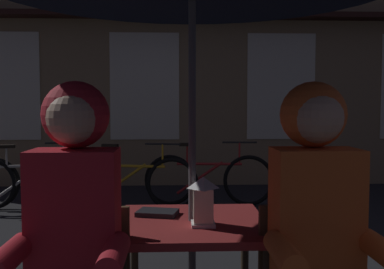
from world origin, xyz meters
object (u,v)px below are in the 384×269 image
bicycle_fourth (209,179)px  book (157,213)px  person_right_hooded (317,220)px  bicycle_second (31,181)px  bicycle_third (132,182)px  person_left_hooded (73,223)px  cafe_table (192,241)px  lantern (203,200)px

bicycle_fourth → book: size_ratio=8.40×
person_right_hooded → bicycle_second: size_ratio=0.85×
person_right_hooded → bicycle_fourth: 4.05m
bicycle_third → book: 3.37m
person_right_hooded → bicycle_third: (-1.09, 3.86, -0.50)m
book → person_left_hooded: bearing=-105.7°
cafe_table → lantern: lantern is taller
cafe_table → bicycle_second: (-1.87, 3.50, -0.29)m
lantern → book: bearing=136.1°
lantern → bicycle_fourth: bearing=85.0°
lantern → person_right_hooded: (0.43, -0.33, -0.01)m
cafe_table → person_left_hooded: bearing=-138.4°
person_left_hooded → lantern: bearing=32.2°
cafe_table → person_left_hooded: person_left_hooded is taller
lantern → bicycle_fourth: lantern is taller
person_left_hooded → person_right_hooded: size_ratio=1.00×
lantern → bicycle_third: size_ratio=0.14×
bicycle_second → book: bearing=-63.4°
bicycle_second → book: (1.70, -3.39, 0.41)m
cafe_table → book: (-0.17, 0.12, 0.11)m
person_right_hooded → bicycle_third: size_ratio=0.85×
person_right_hooded → bicycle_fourth: bearing=91.6°
bicycle_third → bicycle_second: bearing=176.7°
bicycle_second → bicycle_fourth: 2.24m
lantern → bicycle_third: 3.62m
lantern → person_right_hooded: person_right_hooded is taller
person_right_hooded → book: (-0.65, 0.54, -0.09)m
cafe_table → book: 0.24m
person_right_hooded → bicycle_second: (-2.35, 3.93, -0.50)m
person_left_hooded → bicycle_second: (-1.39, 3.93, -0.50)m
lantern → bicycle_second: (-1.92, 3.60, -0.51)m
person_left_hooded → bicycle_third: bearing=91.9°
cafe_table → person_right_hooded: 0.67m
cafe_table → bicycle_second: bicycle_second is taller
bicycle_fourth → book: (-0.54, -3.48, 0.41)m
person_left_hooded → bicycle_fourth: (0.85, 4.02, -0.50)m
lantern → bicycle_fourth: size_ratio=0.14×
person_left_hooded → person_right_hooded: bearing=0.0°
cafe_table → bicycle_second: size_ratio=0.45×
person_right_hooded → person_left_hooded: bearing=180.0°
lantern → book: lantern is taller
cafe_table → person_left_hooded: (-0.48, -0.43, 0.21)m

